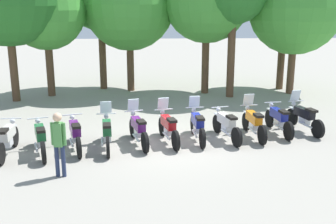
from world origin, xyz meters
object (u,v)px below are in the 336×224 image
(motorcycle_9, at_px, (279,119))
(motorcycle_10, at_px, (304,117))
(motorcycle_2, at_px, (75,134))
(person_0, at_px, (59,140))
(motorcycle_1, at_px, (40,138))
(motorcycle_6, at_px, (197,125))
(motorcycle_0, at_px, (8,139))
(tree_6, at_px, (285,4))
(motorcycle_8, at_px, (254,122))
(tree_1, at_px, (46,10))
(motorcycle_7, at_px, (226,125))
(motorcycle_3, at_px, (107,132))
(tree_4, at_px, (207,0))
(tree_3, at_px, (129,5))
(motorcycle_4, at_px, (138,129))
(motorcycle_5, at_px, (168,127))
(tree_7, at_px, (296,8))

(motorcycle_9, height_order, motorcycle_10, motorcycle_10)
(motorcycle_2, bearing_deg, person_0, 162.77)
(motorcycle_1, bearing_deg, motorcycle_6, -96.18)
(motorcycle_0, height_order, person_0, person_0)
(tree_6, bearing_deg, motorcycle_2, -135.70)
(motorcycle_8, height_order, tree_1, tree_1)
(motorcycle_0, height_order, motorcycle_7, same)
(motorcycle_7, bearing_deg, motorcycle_2, 84.93)
(motorcycle_7, relative_size, motorcycle_10, 1.00)
(motorcycle_2, height_order, motorcycle_3, motorcycle_3)
(tree_4, bearing_deg, motorcycle_0, -129.47)
(motorcycle_1, relative_size, person_0, 1.22)
(motorcycle_0, height_order, motorcycle_6, motorcycle_6)
(motorcycle_6, height_order, motorcycle_7, motorcycle_6)
(tree_3, bearing_deg, motorcycle_4, -85.81)
(motorcycle_4, bearing_deg, motorcycle_6, -95.84)
(motorcycle_5, distance_m, motorcycle_9, 3.96)
(motorcycle_3, height_order, tree_7, tree_7)
(tree_1, bearing_deg, motorcycle_6, -47.70)
(motorcycle_1, xyz_separation_m, tree_4, (6.03, 8.45, 4.04))
(motorcycle_9, relative_size, tree_7, 0.34)
(motorcycle_5, xyz_separation_m, tree_3, (-1.59, 8.28, 3.80))
(motorcycle_7, bearing_deg, tree_3, 9.59)
(motorcycle_3, distance_m, tree_6, 12.64)
(tree_4, bearing_deg, motorcycle_3, -117.01)
(motorcycle_2, height_order, motorcycle_6, motorcycle_6)
(motorcycle_10, bearing_deg, motorcycle_7, 91.05)
(motorcycle_5, bearing_deg, tree_4, -29.90)
(motorcycle_5, distance_m, person_0, 3.95)
(motorcycle_2, relative_size, motorcycle_10, 0.99)
(motorcycle_2, xyz_separation_m, motorcycle_6, (3.87, 0.74, 0.01))
(motorcycle_0, relative_size, motorcycle_6, 1.00)
(motorcycle_2, relative_size, person_0, 1.23)
(motorcycle_2, height_order, tree_1, tree_1)
(tree_4, distance_m, tree_7, 4.27)
(tree_6, bearing_deg, tree_3, -179.25)
(motorcycle_9, xyz_separation_m, tree_6, (2.36, 7.56, 3.85))
(person_0, height_order, tree_1, tree_1)
(motorcycle_8, xyz_separation_m, motorcycle_10, (1.93, 0.56, 0.00))
(motorcycle_4, distance_m, motorcycle_7, 2.93)
(motorcycle_3, relative_size, motorcycle_7, 1.02)
(motorcycle_10, bearing_deg, tree_1, 44.71)
(motorcycle_0, xyz_separation_m, tree_7, (11.23, 8.19, 3.68))
(motorcycle_8, bearing_deg, motorcycle_5, 92.54)
(tree_6, bearing_deg, motorcycle_7, -117.81)
(tree_3, relative_size, tree_6, 1.05)
(motorcycle_7, distance_m, motorcycle_9, 2.03)
(motorcycle_2, height_order, motorcycle_5, motorcycle_5)
(motorcycle_2, height_order, motorcycle_7, same)
(motorcycle_9, bearing_deg, motorcycle_0, 94.01)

